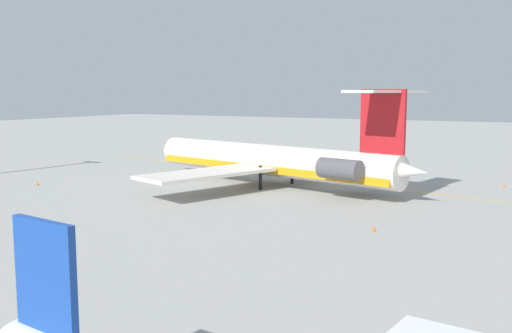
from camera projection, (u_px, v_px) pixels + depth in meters
The scene contains 10 objects.
ground at pixel (285, 179), 87.60m from camera, with size 389.78×389.78×0.00m, color #9E9E99.
main_jetliner at pixel (277, 160), 80.44m from camera, with size 46.12×41.18×13.57m.
ground_crew_near_nose at pixel (242, 155), 111.41m from camera, with size 0.28×0.40×1.74m.
ground_crew_near_tail at pixel (268, 155), 111.23m from camera, with size 0.28×0.45×1.77m.
ground_crew_portside at pixel (223, 156), 109.48m from camera, with size 0.45×0.29×1.81m.
ground_crew_starboard at pixel (310, 157), 107.48m from camera, with size 0.38×0.28×1.72m.
safety_cone_nose at pixel (504, 185), 80.38m from camera, with size 0.40×0.40×0.55m, color #EA590F.
safety_cone_wingtip at pixel (374, 229), 54.79m from camera, with size 0.40×0.40×0.55m, color #EA590F.
safety_cone_tail at pixel (37, 184), 81.79m from camera, with size 0.40×0.40×0.55m, color #EA590F.
taxiway_centreline at pixel (296, 177), 89.73m from camera, with size 89.22×0.36×0.01m, color gold.
Camera 1 is at (-37.09, 78.41, 13.21)m, focal length 40.35 mm.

